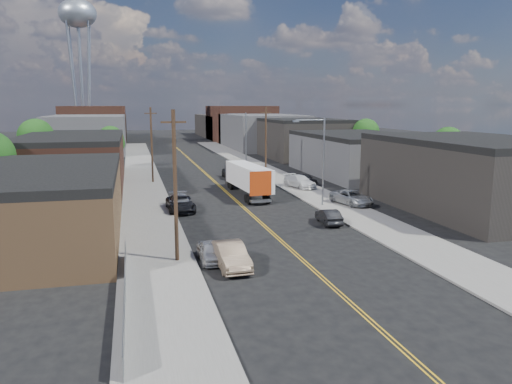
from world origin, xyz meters
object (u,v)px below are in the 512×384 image
semi_truck (246,177)px  car_left_b (230,255)px  car_right_lot_c (305,179)px  car_right_oncoming (329,217)px  car_right_lot_b (300,181)px  car_left_a (211,252)px  car_left_c (181,204)px  car_right_lot_a (352,197)px  car_ahead_truck (232,173)px  car_left_d (180,203)px  water_tower (78,19)px

semi_truck → car_left_b: size_ratio=2.81×
car_right_lot_c → car_right_oncoming: bearing=-117.5°
semi_truck → car_right_lot_b: 7.89m
car_left_a → car_left_c: car_left_c is taller
car_right_lot_a → car_ahead_truck: bearing=97.2°
car_left_d → car_right_lot_a: bearing=-6.4°
car_left_c → car_right_lot_b: size_ratio=1.04×
water_tower → car_right_lot_b: size_ratio=7.09×
water_tower → car_right_lot_c: water_tower is taller
water_tower → car_left_b: 107.62m
car_left_d → car_ahead_truck: (9.34, 20.13, -0.01)m
car_left_d → car_right_lot_b: size_ratio=1.02×
car_right_lot_c → semi_truck: bearing=-164.2°
car_left_a → car_left_c: 16.40m
water_tower → car_left_b: bearing=-80.5°
car_right_oncoming → car_left_d: bearing=-32.0°
car_left_b → car_left_c: 18.05m
car_right_lot_c → car_right_lot_a: bearing=-103.2°
semi_truck → car_right_oncoming: bearing=-81.4°
car_left_a → car_ahead_truck: (8.96, 37.11, 0.10)m
car_left_b → car_ahead_truck: size_ratio=0.91×
water_tower → car_left_d: 89.96m
water_tower → car_left_b: water_tower is taller
car_right_lot_c → car_left_a: bearing=-133.6°
car_left_d → car_right_lot_b: bearing=31.5°
car_left_c → car_left_d: (0.00, 0.59, 0.02)m
car_left_a → car_right_lot_c: 33.64m
car_ahead_truck → car_left_d: bearing=-111.3°
water_tower → semi_truck: bearing=-72.6°
water_tower → car_right_oncoming: 100.99m
semi_truck → car_left_c: 11.32m
semi_truck → car_left_d: size_ratio=2.61×
semi_truck → car_right_oncoming: semi_truck is taller
car_right_oncoming → car_right_lot_a: size_ratio=0.76×
water_tower → semi_truck: (23.90, -76.41, -28.61)m
car_left_c → car_right_lot_a: car_right_lot_a is taller
car_right_lot_a → car_right_lot_c: car_right_lot_a is taller
semi_truck → car_ahead_truck: size_ratio=2.55×
car_right_lot_c → water_tower: bearing=101.6°
semi_truck → car_left_b: semi_truck is taller
car_right_lot_a → car_ahead_truck: car_right_lot_a is taller
car_left_d → car_right_oncoming: (12.04, -8.98, -0.11)m
car_left_a → car_ahead_truck: 38.18m
semi_truck → car_right_oncoming: 16.47m
car_right_oncoming → car_ahead_truck: car_ahead_truck is taller
car_right_lot_a → car_right_oncoming: bearing=-140.7°
car_left_b → car_left_d: size_ratio=0.93×
car_right_oncoming → car_right_lot_c: (5.36, 21.02, 0.15)m
car_left_d → car_ahead_truck: size_ratio=0.98×
car_left_b → car_left_d: 18.64m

